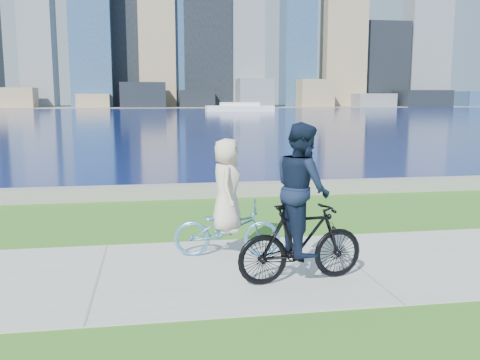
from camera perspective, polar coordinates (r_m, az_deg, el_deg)
The scene contains 8 objects.
ground at distance 8.34m, azimuth -14.91°, elevation -10.11°, with size 320.00×320.00×0.00m, color #316C1C.
concrete_path at distance 8.34m, azimuth -14.91°, elevation -10.04°, with size 80.00×3.50×0.02m, color #ABACA6.
seawall at distance 14.30m, azimuth -12.68°, elevation -1.37°, with size 90.00×0.50×0.35m, color gray.
bay_water at distance 79.91m, azimuth -10.18°, elevation 6.87°, with size 320.00×131.00×0.01m, color #0C184F.
far_shore at distance 137.89m, azimuth -9.95°, elevation 7.70°, with size 320.00×30.00×0.12m, color slate.
ferry_far at distance 95.49m, azimuth -0.04°, elevation 7.72°, with size 11.95×3.42×1.62m.
cyclist_woman at distance 8.91m, azimuth -1.41°, elevation -3.54°, with size 0.90×1.85×1.98m.
cyclist_man at distance 7.69m, azimuth 6.59°, elevation -3.83°, with size 0.81×1.96×2.31m.
Camera 1 is at (0.82, -7.86, 2.68)m, focal length 40.00 mm.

